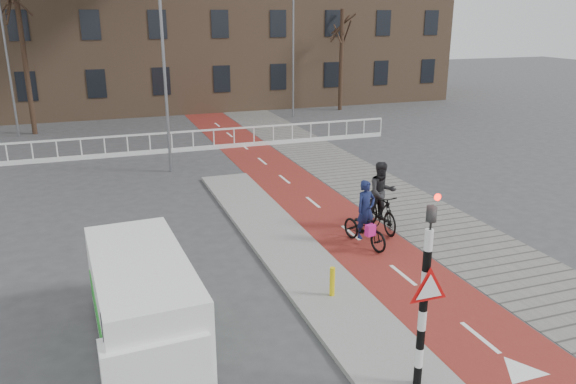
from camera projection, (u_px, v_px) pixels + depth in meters
name	position (u px, v px, depth m)	size (l,w,h in m)	color
ground	(390.00, 326.00, 11.75)	(120.00, 120.00, 0.00)	#38383A
bike_lane	(293.00, 186.00, 21.20)	(2.50, 60.00, 0.01)	maroon
sidewalk	(360.00, 179.00, 22.10)	(3.00, 60.00, 0.01)	slate
curb_island	(293.00, 254.00, 15.10)	(1.80, 16.00, 0.12)	gray
traffic_signal	(426.00, 288.00, 9.14)	(0.80, 0.80, 3.68)	black
bollard	(332.00, 281.00, 12.69)	(0.12, 0.12, 0.69)	yellow
cyclist_near	(365.00, 224.00, 15.64)	(1.00, 1.90, 1.89)	black
cyclist_far	(381.00, 202.00, 16.71)	(0.93, 2.00, 2.10)	black
van	(143.00, 301.00, 10.81)	(1.94, 4.36, 1.84)	white
railing	(105.00, 151.00, 25.32)	(28.00, 0.10, 0.99)	silver
tree_mid	(24.00, 55.00, 29.19)	(0.26, 0.26, 8.31)	black
tree_right	(341.00, 61.00, 37.01)	(0.26, 0.26, 6.51)	black
streetlight_near	(165.00, 76.00, 22.02)	(0.12, 0.12, 7.79)	slate
streetlight_left	(7.00, 57.00, 28.58)	(0.12, 0.12, 8.24)	slate
streetlight_right	(293.00, 54.00, 34.21)	(0.12, 0.12, 7.73)	slate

